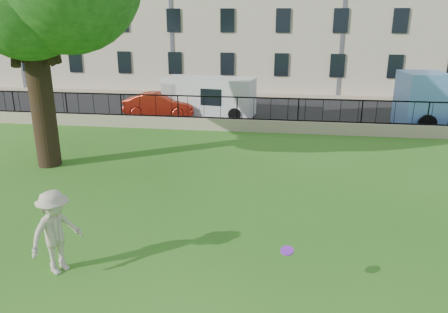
% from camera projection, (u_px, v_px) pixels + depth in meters
% --- Properties ---
extents(ground, '(120.00, 120.00, 0.00)m').
position_uv_depth(ground, '(180.00, 253.00, 10.66)').
color(ground, '#216117').
rests_on(ground, ground).
extents(retaining_wall, '(50.00, 0.40, 0.60)m').
position_uv_depth(retaining_wall, '(237.00, 125.00, 21.87)').
color(retaining_wall, tan).
rests_on(retaining_wall, ground).
extents(iron_railing, '(50.00, 0.05, 1.13)m').
position_uv_depth(iron_railing, '(237.00, 108.00, 21.61)').
color(iron_railing, black).
rests_on(iron_railing, retaining_wall).
extents(street, '(60.00, 9.00, 0.01)m').
position_uv_depth(street, '(246.00, 111.00, 26.39)').
color(street, black).
rests_on(street, ground).
extents(sidewalk, '(60.00, 1.40, 0.12)m').
position_uv_depth(sidewalk, '(253.00, 96.00, 31.27)').
color(sidewalk, tan).
rests_on(sidewalk, ground).
extents(man, '(1.22, 1.45, 1.95)m').
position_uv_depth(man, '(56.00, 232.00, 9.61)').
color(man, '#BEB09A').
rests_on(man, ground).
extents(frisbee, '(0.35, 0.34, 0.12)m').
position_uv_depth(frisbee, '(287.00, 251.00, 8.76)').
color(frisbee, purple).
extents(red_sedan, '(4.10, 1.61, 1.33)m').
position_uv_depth(red_sedan, '(160.00, 105.00, 24.98)').
color(red_sedan, '#B02515').
rests_on(red_sedan, street).
extents(white_van, '(5.33, 2.61, 2.15)m').
position_uv_depth(white_van, '(209.00, 97.00, 25.10)').
color(white_van, silver).
rests_on(white_van, street).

